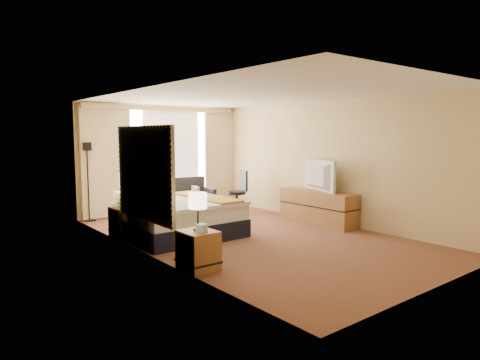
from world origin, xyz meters
TOP-DOWN VIEW (x-y plane):
  - floor at (0.00, 0.00)m, footprint 4.20×7.00m
  - ceiling at (0.00, 0.00)m, footprint 4.20×7.00m
  - wall_back at (0.00, 3.50)m, footprint 4.20×0.02m
  - wall_front at (0.00, -3.50)m, footprint 4.20×0.02m
  - wall_left at (-2.10, 0.00)m, footprint 0.02×7.00m
  - wall_right at (2.10, 0.00)m, footprint 0.02×7.00m
  - headboard at (-2.06, 0.20)m, footprint 0.06×1.85m
  - nightstand_left at (-1.87, -1.05)m, footprint 0.45×0.52m
  - nightstand_right at (-1.87, 1.45)m, footprint 0.45×0.52m
  - media_dresser at (1.83, 0.00)m, footprint 0.50×1.80m
  - window at (0.25, 3.47)m, footprint 2.30×0.02m
  - curtains at (-0.00, 3.39)m, footprint 4.12×0.19m
  - bed at (-1.06, 0.85)m, footprint 1.97×1.81m
  - loveseat at (0.35, 2.97)m, footprint 1.40×0.87m
  - floor_lamp at (-1.90, 3.30)m, footprint 0.22×0.22m
  - desk_chair at (1.33, 2.09)m, footprint 0.50×0.50m
  - lamp_left at (-1.88, -1.07)m, footprint 0.26×0.26m
  - lamp_right at (-1.82, 1.39)m, footprint 0.30×0.30m
  - tissue_box at (-1.87, -1.15)m, footprint 0.16×0.16m
  - telephone at (-1.86, 1.62)m, footprint 0.18×0.14m
  - television at (1.78, 0.05)m, footprint 0.48×1.13m

SIDE VIEW (x-z plane):
  - floor at x=0.00m, z-range -0.01..0.01m
  - loveseat at x=0.35m, z-range -0.14..0.69m
  - nightstand_left at x=-1.87m, z-range 0.00..0.55m
  - nightstand_right at x=-1.87m, z-range 0.00..0.55m
  - media_dresser at x=1.83m, z-range 0.00..0.70m
  - bed at x=-1.06m, z-range -0.13..0.83m
  - desk_chair at x=1.33m, z-range -0.06..0.97m
  - telephone at x=-1.86m, z-range 0.55..0.62m
  - tissue_box at x=-1.87m, z-range 0.55..0.66m
  - lamp_left at x=-1.88m, z-range 0.70..1.24m
  - television at x=1.78m, z-range 0.70..1.36m
  - lamp_right at x=-1.82m, z-range 0.73..1.37m
  - floor_lamp at x=-1.90m, z-range 0.36..2.08m
  - headboard at x=-2.06m, z-range 0.53..2.03m
  - wall_back at x=0.00m, z-range 0.00..2.60m
  - wall_front at x=0.00m, z-range 0.00..2.60m
  - wall_left at x=-2.10m, z-range 0.00..2.60m
  - wall_right at x=2.10m, z-range 0.00..2.60m
  - window at x=0.25m, z-range 0.17..2.47m
  - curtains at x=0.00m, z-range 0.13..2.69m
  - ceiling at x=0.00m, z-range 2.59..2.61m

